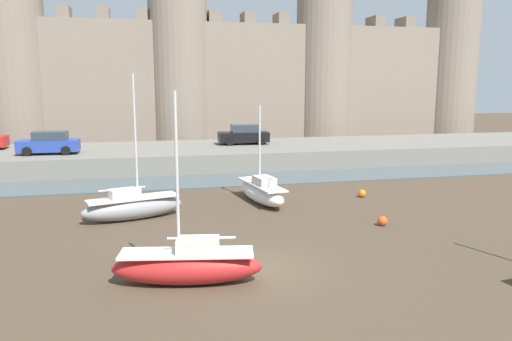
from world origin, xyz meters
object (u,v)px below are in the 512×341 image
Objects in this scene: sailboat_midflat_centre at (188,265)px; mooring_buoy_near_shore at (362,193)px; sailboat_midflat_left at (262,191)px; car_quay_centre_west at (49,143)px; sailboat_near_channel_right at (133,206)px; mooring_buoy_near_channel at (383,221)px; car_quay_east at (244,135)px.

sailboat_midflat_centre is 14.90m from mooring_buoy_near_shore.
sailboat_midflat_left reaches higher than mooring_buoy_near_shore.
car_quay_centre_west reaches higher than mooring_buoy_near_shore.
sailboat_midflat_centre reaches higher than mooring_buoy_near_shore.
sailboat_midflat_left is at bearing 16.18° from sailboat_near_channel_right.
mooring_buoy_near_channel is 0.11× the size of car_quay_centre_west.
mooring_buoy_near_shore is at bearing -32.78° from car_quay_centre_west.
car_quay_east reaches higher than mooring_buoy_near_shore.
sailboat_midflat_centre is at bearing -115.48° from sailboat_midflat_left.
sailboat_midflat_left reaches higher than car_quay_east.
sailboat_midflat_centre is 1.18× the size of sailboat_midflat_left.
sailboat_near_channel_right is 7.03m from sailboat_midflat_left.
sailboat_midflat_centre reaches higher than car_quay_east.
sailboat_midflat_left is (4.92, 10.33, -0.02)m from sailboat_midflat_centre.
sailboat_near_channel_right is 11.64m from mooring_buoy_near_channel.
sailboat_midflat_left is 11.66× the size of mooring_buoy_near_channel.
mooring_buoy_near_shore is (5.86, -0.06, -0.39)m from sailboat_midflat_left.
sailboat_midflat_left is 7.08m from mooring_buoy_near_channel.
car_quay_centre_west is (-5.89, 13.82, 1.58)m from sailboat_near_channel_right.
sailboat_midflat_left is at bearing 127.34° from mooring_buoy_near_channel.
sailboat_near_channel_right is 18.75m from car_quay_east.
sailboat_midflat_left is 14.77m from car_quay_east.
mooring_buoy_near_channel is at bearing -52.66° from sailboat_midflat_left.
mooring_buoy_near_channel is 0.11× the size of car_quay_east.
mooring_buoy_near_shore is at bearing 8.58° from sailboat_near_channel_right.
sailboat_near_channel_right is at bearing -171.42° from mooring_buoy_near_shore.
sailboat_near_channel_right is 12.76m from mooring_buoy_near_shore.
mooring_buoy_near_shore is 15.23m from car_quay_east.
car_quay_centre_west is at bearing 113.09° from sailboat_near_channel_right.
sailboat_midflat_left reaches higher than car_quay_centre_west.
sailboat_midflat_left is 17.41m from car_quay_centre_west.
mooring_buoy_near_shore is at bearing -0.56° from sailboat_midflat_left.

